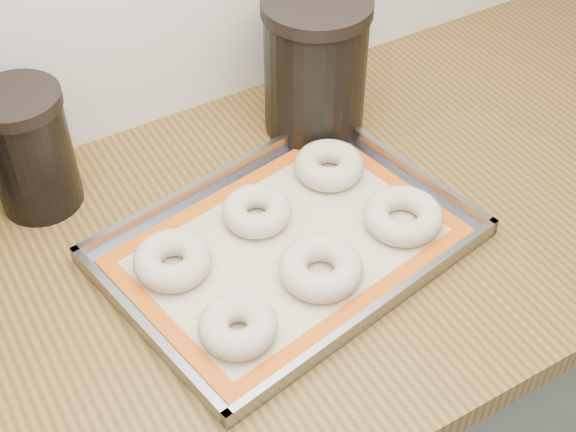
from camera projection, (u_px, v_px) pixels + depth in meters
countertop at (214, 276)px, 1.06m from camera, size 3.06×0.68×0.04m
baking_tray at (288, 245)px, 1.06m from camera, size 0.51×0.41×0.03m
baking_mat at (288, 246)px, 1.06m from camera, size 0.47×0.36×0.00m
bagel_front_left at (238, 326)px, 0.95m from camera, size 0.11×0.11×0.04m
bagel_front_mid at (321, 268)px, 1.01m from camera, size 0.13×0.13×0.04m
bagel_front_right at (403, 216)px, 1.08m from camera, size 0.12×0.12×0.03m
bagel_back_left at (173, 260)px, 1.02m from camera, size 0.11×0.11×0.04m
bagel_back_mid at (257, 211)px, 1.09m from camera, size 0.11×0.11×0.03m
bagel_back_right at (329, 165)px, 1.15m from camera, size 0.10×0.10×0.04m
canister_mid at (30, 150)px, 1.07m from camera, size 0.12×0.12×0.18m
canister_right at (315, 66)px, 1.18m from camera, size 0.16×0.16×0.22m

